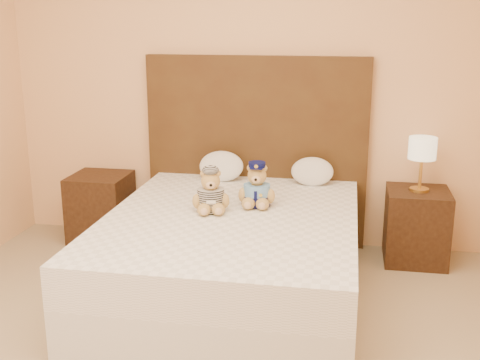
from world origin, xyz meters
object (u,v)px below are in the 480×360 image
(pillow_left, at_px, (221,165))
(teddy_police, at_px, (257,184))
(nightstand_left, at_px, (101,208))
(nightstand_right, at_px, (416,226))
(teddy_prisoner, at_px, (211,190))
(lamp, at_px, (422,151))
(bed, at_px, (231,255))
(pillow_right, at_px, (312,170))

(pillow_left, bearing_deg, teddy_police, -58.35)
(pillow_left, bearing_deg, nightstand_left, -178.29)
(nightstand_right, bearing_deg, pillow_left, 178.85)
(teddy_police, height_order, pillow_left, teddy_police)
(teddy_police, relative_size, teddy_prisoner, 1.05)
(lamp, height_order, teddy_police, lamp)
(teddy_prisoner, bearing_deg, teddy_police, 17.86)
(bed, relative_size, teddy_police, 6.65)
(nightstand_left, bearing_deg, pillow_left, 1.71)
(nightstand_left, height_order, pillow_right, pillow_right)
(nightstand_right, relative_size, teddy_police, 1.83)
(teddy_police, relative_size, pillow_left, 0.86)
(pillow_left, bearing_deg, lamp, -1.15)
(lamp, height_order, pillow_left, lamp)
(pillow_left, bearing_deg, nightstand_right, -1.15)
(lamp, height_order, teddy_prisoner, lamp)
(bed, bearing_deg, pillow_left, 106.37)
(bed, relative_size, pillow_right, 6.27)
(bed, xyz_separation_m, teddy_police, (0.13, 0.22, 0.43))
(teddy_prisoner, bearing_deg, nightstand_left, 131.72)
(bed, xyz_separation_m, pillow_right, (0.46, 0.83, 0.39))
(bed, xyz_separation_m, nightstand_right, (1.25, 0.80, -0.00))
(nightstand_left, relative_size, lamp, 1.38)
(nightstand_left, xyz_separation_m, nightstand_right, (2.50, 0.00, 0.00))
(nightstand_left, xyz_separation_m, lamp, (2.50, 0.00, 0.57))
(bed, bearing_deg, nightstand_right, 32.62)
(nightstand_right, distance_m, pillow_right, 0.88)
(teddy_prisoner, relative_size, pillow_left, 0.82)
(nightstand_right, relative_size, lamp, 1.38)
(teddy_police, xyz_separation_m, teddy_prisoner, (-0.28, -0.17, -0.01))
(nightstand_left, relative_size, pillow_right, 1.72)
(pillow_right, bearing_deg, teddy_prisoner, -127.88)
(lamp, bearing_deg, nightstand_right, 0.00)
(nightstand_left, height_order, teddy_prisoner, teddy_prisoner)
(pillow_right, bearing_deg, bed, -119.08)
(lamp, relative_size, teddy_prisoner, 1.40)
(bed, distance_m, teddy_prisoner, 0.45)
(teddy_police, bearing_deg, pillow_right, 58.78)
(teddy_prisoner, relative_size, pillow_right, 0.89)
(lamp, distance_m, pillow_right, 0.81)
(bed, distance_m, teddy_police, 0.50)
(nightstand_right, xyz_separation_m, lamp, (-0.00, 0.00, 0.57))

